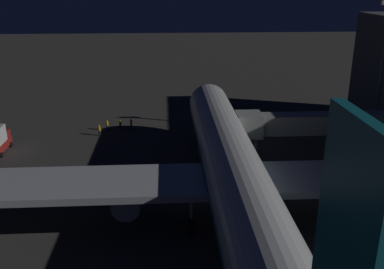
{
  "coord_description": "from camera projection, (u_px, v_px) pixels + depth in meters",
  "views": [
    {
      "loc": [
        6.35,
        45.31,
        23.07
      ],
      "look_at": [
        3.0,
        -9.17,
        3.5
      ],
      "focal_mm": 40.27,
      "sensor_mm": 36.0,
      "label": 1
    }
  ],
  "objects": [
    {
      "name": "ground_crew_near_nose_gear",
      "position": [
        99.0,
        130.0,
        67.59
      ],
      "size": [
        0.4,
        0.4,
        1.78
      ],
      "color": "black",
      "rests_on": "ground_plane"
    },
    {
      "name": "ground_crew_by_tug",
      "position": [
        131.0,
        124.0,
        70.2
      ],
      "size": [
        0.4,
        0.4,
        1.92
      ],
      "color": "black",
      "rests_on": "ground_plane"
    },
    {
      "name": "jet_bridge",
      "position": [
        304.0,
        124.0,
        55.39
      ],
      "size": [
        20.91,
        3.4,
        7.21
      ],
      "color": "#9E9E99",
      "rests_on": "ground_plane"
    },
    {
      "name": "ground_plane",
      "position": [
        222.0,
        188.0,
        50.73
      ],
      "size": [
        320.0,
        320.0,
        0.0
      ],
      "primitive_type": "plane",
      "color": "#383533"
    },
    {
      "name": "apron_floodlight_mast",
      "position": [
        383.0,
        63.0,
        63.18
      ],
      "size": [
        2.9,
        0.5,
        20.46
      ],
      "color": "#59595E",
      "rests_on": "ground_plane"
    },
    {
      "name": "ground_crew_by_belt_loader",
      "position": [
        107.0,
        125.0,
        69.93
      ],
      "size": [
        0.4,
        0.4,
        1.8
      ],
      "color": "black",
      "rests_on": "ground_plane"
    },
    {
      "name": "traffic_cone_nose_port",
      "position": [
        221.0,
        132.0,
        68.77
      ],
      "size": [
        0.36,
        0.36,
        0.55
      ],
      "primitive_type": "cone",
      "color": "orange",
      "rests_on": "ground_plane"
    },
    {
      "name": "airliner_at_gate",
      "position": [
        236.0,
        180.0,
        39.98
      ],
      "size": [
        53.62,
        59.99,
        18.95
      ],
      "color": "silver",
      "rests_on": "ground_plane"
    },
    {
      "name": "ground_crew_marshaller_fwd",
      "position": [
        120.0,
        125.0,
        70.09
      ],
      "size": [
        0.4,
        0.4,
        1.69
      ],
      "color": "black",
      "rests_on": "ground_plane"
    },
    {
      "name": "traffic_cone_nose_starboard",
      "position": [
        193.0,
        132.0,
        68.52
      ],
      "size": [
        0.36,
        0.36,
        0.55
      ],
      "primitive_type": "cone",
      "color": "orange",
      "rests_on": "ground_plane"
    }
  ]
}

